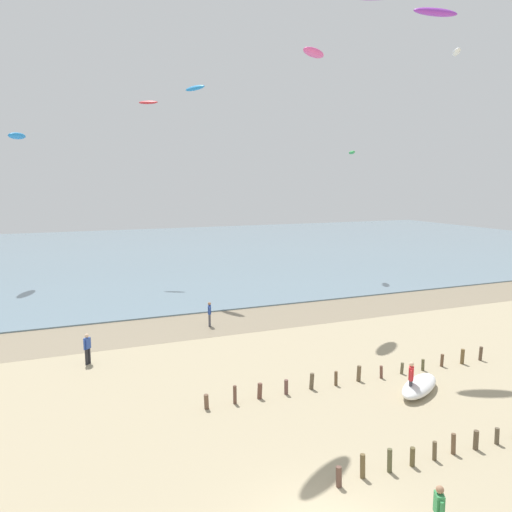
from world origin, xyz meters
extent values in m
cube|color=#84755B|center=(0.00, 21.51, 0.00)|extent=(120.00, 6.03, 0.01)
cube|color=slate|center=(0.00, 59.52, 0.05)|extent=(160.00, 70.00, 0.10)
cylinder|color=brown|center=(1.45, 1.67, 0.34)|extent=(0.20, 0.22, 0.70)
cylinder|color=brown|center=(2.46, 1.80, 0.42)|extent=(0.18, 0.21, 0.84)
cylinder|color=brown|center=(3.50, 1.73, 0.42)|extent=(0.19, 0.18, 0.85)
cylinder|color=brown|center=(4.47, 1.72, 0.35)|extent=(0.21, 0.20, 0.71)
cylinder|color=brown|center=(5.46, 1.72, 0.35)|extent=(0.18, 0.16, 0.71)
cylinder|color=brown|center=(6.40, 1.80, 0.39)|extent=(0.17, 0.20, 0.78)
cylinder|color=brown|center=(7.39, 1.71, 0.37)|extent=(0.21, 0.20, 0.75)
cylinder|color=brown|center=(8.44, 1.70, 0.32)|extent=(0.18, 0.18, 0.64)
cylinder|color=brown|center=(-0.88, 8.79, 0.33)|extent=(0.23, 0.23, 0.68)
cylinder|color=brown|center=(0.46, 8.82, 0.42)|extent=(0.16, 0.18, 0.84)
cylinder|color=brown|center=(1.70, 8.88, 0.36)|extent=(0.25, 0.23, 0.74)
cylinder|color=brown|center=(3.02, 8.84, 0.35)|extent=(0.21, 0.22, 0.72)
cylinder|color=brown|center=(4.42, 8.90, 0.40)|extent=(0.23, 0.23, 0.81)
cylinder|color=brown|center=(5.73, 8.85, 0.35)|extent=(0.16, 0.18, 0.71)
cylinder|color=brown|center=(7.08, 8.88, 0.39)|extent=(0.24, 0.21, 0.79)
cylinder|color=brown|center=(8.34, 8.75, 0.32)|extent=(0.18, 0.16, 0.65)
cylinder|color=brown|center=(9.69, 8.82, 0.30)|extent=(0.18, 0.18, 0.61)
cylinder|color=brown|center=(11.02, 8.79, 0.30)|extent=(0.17, 0.18, 0.61)
cylinder|color=brown|center=(12.37, 8.86, 0.34)|extent=(0.18, 0.20, 0.69)
cylinder|color=brown|center=(13.69, 8.75, 0.41)|extent=(0.21, 0.22, 0.83)
cylinder|color=brown|center=(15.04, 8.77, 0.39)|extent=(0.20, 0.21, 0.79)
cylinder|color=#232328|center=(-5.19, 16.65, 0.44)|extent=(0.16, 0.16, 0.88)
cylinder|color=#232328|center=(-5.33, 16.48, 0.44)|extent=(0.16, 0.16, 0.88)
cube|color=#2D4CA5|center=(-5.26, 16.56, 1.18)|extent=(0.40, 0.41, 0.60)
sphere|color=beige|center=(-5.26, 16.56, 1.60)|extent=(0.22, 0.22, 0.22)
cylinder|color=#2D4CA5|center=(-5.10, 16.74, 1.13)|extent=(0.09, 0.09, 0.52)
cylinder|color=#2D4CA5|center=(-5.42, 16.39, 1.13)|extent=(0.09, 0.09, 0.52)
cylinder|color=#383842|center=(8.25, 6.41, 0.44)|extent=(0.16, 0.16, 0.88)
cylinder|color=#383842|center=(8.10, 6.25, 0.44)|extent=(0.16, 0.16, 0.88)
cube|color=red|center=(8.17, 6.33, 1.18)|extent=(0.40, 0.41, 0.60)
sphere|color=beige|center=(8.17, 6.33, 1.60)|extent=(0.22, 0.22, 0.22)
cylinder|color=red|center=(8.33, 6.51, 1.13)|extent=(0.09, 0.09, 0.52)
cylinder|color=red|center=(8.01, 6.15, 1.13)|extent=(0.09, 0.09, 0.52)
cylinder|color=#4C4C56|center=(3.02, 20.87, 0.44)|extent=(0.16, 0.16, 0.88)
cylinder|color=#4C4C56|center=(3.09, 21.08, 0.44)|extent=(0.16, 0.16, 0.88)
cube|color=#2D4CA5|center=(3.06, 20.97, 1.18)|extent=(0.32, 0.41, 0.60)
sphere|color=#9E7051|center=(3.06, 20.97, 1.60)|extent=(0.22, 0.22, 0.22)
cylinder|color=#2D4CA5|center=(2.99, 20.74, 1.13)|extent=(0.09, 0.09, 0.52)
cylinder|color=#2D4CA5|center=(3.13, 21.20, 1.13)|extent=(0.09, 0.09, 0.52)
cube|color=#338C4C|center=(2.57, -1.60, 1.18)|extent=(0.36, 0.42, 0.60)
sphere|color=#9E7051|center=(2.57, -1.60, 1.60)|extent=(0.22, 0.22, 0.22)
cylinder|color=#338C4C|center=(2.46, -1.82, 1.13)|extent=(0.09, 0.09, 0.52)
cylinder|color=#338C4C|center=(2.68, -1.39, 1.13)|extent=(0.09, 0.09, 0.52)
ellipsoid|color=white|center=(8.90, 6.59, 0.33)|extent=(3.45, 2.75, 0.66)
ellipsoid|color=#E54C99|center=(11.23, 21.63, 18.94)|extent=(2.90, 2.49, 0.60)
ellipsoid|color=purple|center=(17.50, 16.56, 20.93)|extent=(3.36, 1.56, 0.79)
ellipsoid|color=green|center=(22.56, 33.77, 12.88)|extent=(1.69, 2.11, 0.45)
ellipsoid|color=white|center=(21.85, 19.09, 19.41)|extent=(1.82, 1.97, 0.56)
ellipsoid|color=#2384D1|center=(5.45, 32.11, 17.85)|extent=(1.76, 2.62, 0.66)
ellipsoid|color=#2384D1|center=(-9.17, 43.26, 14.25)|extent=(2.21, 3.53, 0.81)
ellipsoid|color=red|center=(3.07, 40.83, 17.75)|extent=(2.05, 1.58, 0.53)
camera|label=1|loc=(-6.84, -11.29, 9.86)|focal=35.28mm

